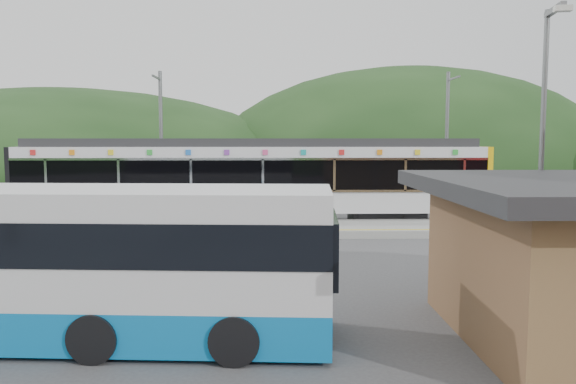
{
  "coord_description": "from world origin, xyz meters",
  "views": [
    {
      "loc": [
        -1.49,
        -18.94,
        3.71
      ],
      "look_at": [
        -1.01,
        1.0,
        1.84
      ],
      "focal_mm": 35.0,
      "sensor_mm": 36.0,
      "label": 1
    }
  ],
  "objects": [
    {
      "name": "hills",
      "position": [
        6.19,
        5.29,
        0.0
      ],
      "size": [
        146.0,
        149.0,
        26.0
      ],
      "color": "#1E3D19",
      "rests_on": "ground"
    },
    {
      "name": "yellow_line",
      "position": [
        0.0,
        2.0,
        0.3
      ],
      "size": [
        26.0,
        0.1,
        0.01
      ],
      "primitive_type": "cube",
      "color": "yellow",
      "rests_on": "platform"
    },
    {
      "name": "catenary_mast_west",
      "position": [
        -7.0,
        8.56,
        3.65
      ],
      "size": [
        0.18,
        1.8,
        7.0
      ],
      "color": "slate",
      "rests_on": "ground"
    },
    {
      "name": "bus",
      "position": [
        -5.66,
        -8.64,
        1.36
      ],
      "size": [
        10.51,
        3.08,
        2.83
      ],
      "rotation": [
        0.0,
        0.0,
        -0.07
      ],
      "color": "#0D79C6",
      "rests_on": "ground"
    },
    {
      "name": "platform",
      "position": [
        0.0,
        3.3,
        0.15
      ],
      "size": [
        26.0,
        3.2,
        0.3
      ],
      "primitive_type": "cube",
      "color": "#9E9E99",
      "rests_on": "ground"
    },
    {
      "name": "catenary_mast_east",
      "position": [
        7.0,
        8.56,
        3.65
      ],
      "size": [
        0.18,
        1.8,
        7.0
      ],
      "color": "slate",
      "rests_on": "ground"
    },
    {
      "name": "lamp_post",
      "position": [
        4.71,
        -6.18,
        3.95
      ],
      "size": [
        0.37,
        1.17,
        6.64
      ],
      "rotation": [
        0.0,
        0.0,
        -0.15
      ],
      "color": "slate",
      "rests_on": "ground"
    },
    {
      "name": "train",
      "position": [
        -2.46,
        6.0,
        2.06
      ],
      "size": [
        20.44,
        3.01,
        3.74
      ],
      "color": "black",
      "rests_on": "ground"
    },
    {
      "name": "ground",
      "position": [
        0.0,
        0.0,
        0.0
      ],
      "size": [
        120.0,
        120.0,
        0.0
      ],
      "primitive_type": "plane",
      "color": "#4C4C4F",
      "rests_on": "ground"
    }
  ]
}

